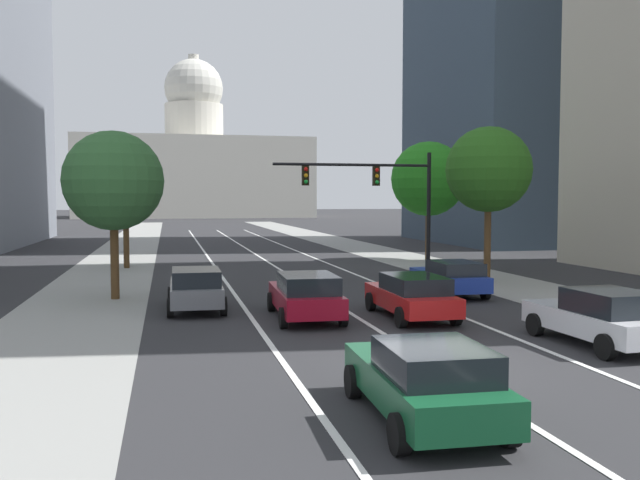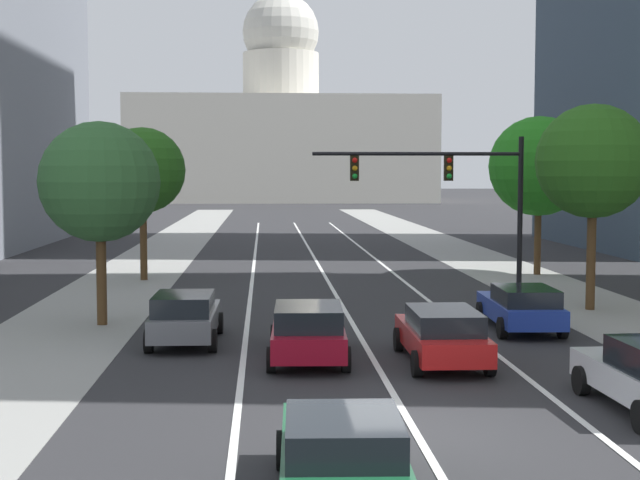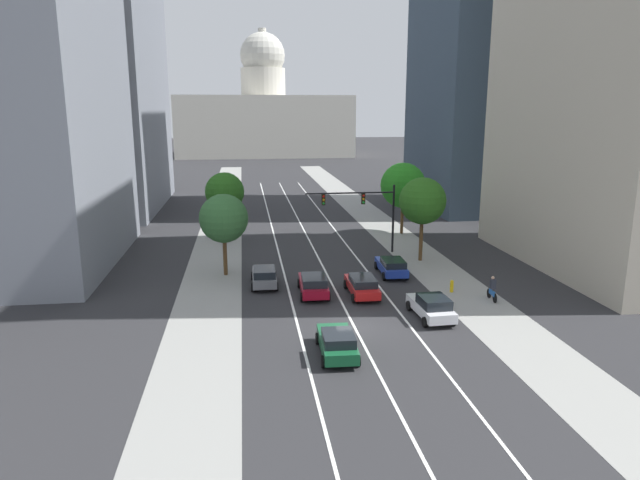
{
  "view_description": "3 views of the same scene",
  "coord_description": "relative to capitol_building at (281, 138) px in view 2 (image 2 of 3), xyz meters",
  "views": [
    {
      "loc": [
        -6.0,
        -14.55,
        3.85
      ],
      "look_at": [
        -0.29,
        10.68,
        2.29
      ],
      "focal_mm": 38.06,
      "sensor_mm": 36.0,
      "label": 1
    },
    {
      "loc": [
        -2.8,
        -16.77,
        4.88
      ],
      "look_at": [
        -0.6,
        19.5,
        2.15
      ],
      "focal_mm": 51.44,
      "sensor_mm": 36.0,
      "label": 2
    },
    {
      "loc": [
        -6.37,
        -31.45,
        12.78
      ],
      "look_at": [
        0.21,
        17.17,
        1.51
      ],
      "focal_mm": 31.88,
      "sensor_mm": 36.0,
      "label": 3
    }
  ],
  "objects": [
    {
      "name": "street_tree_mid_left",
      "position": [
        -7.98,
        -123.0,
        -5.83
      ],
      "size": [
        3.81,
        3.81,
        6.46
      ],
      "color": "#51381E",
      "rests_on": "ground"
    },
    {
      "name": "car_crimson",
      "position": [
        -1.69,
        -128.9,
        -9.58
      ],
      "size": [
        2.19,
        4.79,
        1.5
      ],
      "rotation": [
        0.0,
        0.0,
        1.53
      ],
      "color": "maroon",
      "rests_on": "ground"
    },
    {
      "name": "sidewalk_left",
      "position": [
        -9.0,
        -100.48,
        -10.36
      ],
      "size": [
        4.52,
        130.0,
        0.01
      ],
      "primitive_type": "cube",
      "color": "gray",
      "rests_on": "ground"
    },
    {
      "name": "capitol_building",
      "position": [
        0.0,
        0.0,
        0.0
      ],
      "size": [
        48.15,
        27.83,
        34.87
      ],
      "color": "beige",
      "rests_on": "ground"
    },
    {
      "name": "traffic_signal_mast",
      "position": [
        4.41,
        -117.52,
        -5.98
      ],
      "size": [
        8.13,
        0.39,
        6.21
      ],
      "color": "black",
      "rests_on": "ground"
    },
    {
      "name": "sidewalk_right",
      "position": [
        9.0,
        -100.48,
        -10.36
      ],
      "size": [
        4.52,
        130.0,
        0.01
      ],
      "primitive_type": "cube",
      "color": "gray",
      "rests_on": "ground"
    },
    {
      "name": "ground_plane",
      "position": [
        0.0,
        -95.48,
        -10.37
      ],
      "size": [
        400.0,
        400.0,
        0.0
      ],
      "primitive_type": "plane",
      "color": "#2B2B2D"
    },
    {
      "name": "street_tree_near_left",
      "position": [
        -8.23,
        -110.88,
        -5.46
      ],
      "size": [
        3.83,
        3.83,
        6.85
      ],
      "color": "#51381E",
      "rests_on": "ground"
    },
    {
      "name": "lane_stripe_center",
      "position": [
        0.0,
        -110.48,
        -10.36
      ],
      "size": [
        0.16,
        90.0,
        0.01
      ],
      "primitive_type": "cube",
      "color": "white",
      "rests_on": "ground"
    },
    {
      "name": "lane_stripe_left",
      "position": [
        -3.37,
        -110.48,
        -10.36
      ],
      "size": [
        0.16,
        90.0,
        0.01
      ],
      "primitive_type": "cube",
      "color": "white",
      "rests_on": "ground"
    },
    {
      "name": "car_gray",
      "position": [
        -5.06,
        -126.39,
        -9.59
      ],
      "size": [
        1.98,
        4.31,
        1.48
      ],
      "rotation": [
        0.0,
        0.0,
        1.56
      ],
      "color": "slate",
      "rests_on": "ground"
    },
    {
      "name": "car_green",
      "position": [
        -1.69,
        -139.2,
        -9.62
      ],
      "size": [
        2.11,
        4.48,
        1.44
      ],
      "rotation": [
        0.0,
        0.0,
        1.54
      ],
      "color": "#14512D",
      "rests_on": "ground"
    },
    {
      "name": "street_tree_mid_right",
      "position": [
        10.08,
        -109.83,
        -5.25
      ],
      "size": [
        4.68,
        4.68,
        7.47
      ],
      "color": "#51381E",
      "rests_on": "ground"
    },
    {
      "name": "car_blue",
      "position": [
        5.05,
        -124.84,
        -9.63
      ],
      "size": [
        2.14,
        4.68,
        1.4
      ],
      "rotation": [
        0.0,
        0.0,
        1.53
      ],
      "color": "#1E389E",
      "rests_on": "ground"
    },
    {
      "name": "car_red",
      "position": [
        1.68,
        -129.49,
        -9.61
      ],
      "size": [
        2.0,
        4.68,
        1.43
      ],
      "rotation": [
        0.0,
        0.0,
        1.56
      ],
      "color": "red",
      "rests_on": "ground"
    },
    {
      "name": "lane_stripe_right",
      "position": [
        3.37,
        -110.48,
        -10.36
      ],
      "size": [
        0.16,
        90.0,
        0.01
      ],
      "primitive_type": "cube",
      "color": "white",
      "rests_on": "ground"
    },
    {
      "name": "street_tree_near_right",
      "position": [
        8.67,
        -120.81,
        -5.15
      ],
      "size": [
        4.0,
        4.0,
        7.24
      ],
      "color": "#51381E",
      "rests_on": "ground"
    }
  ]
}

